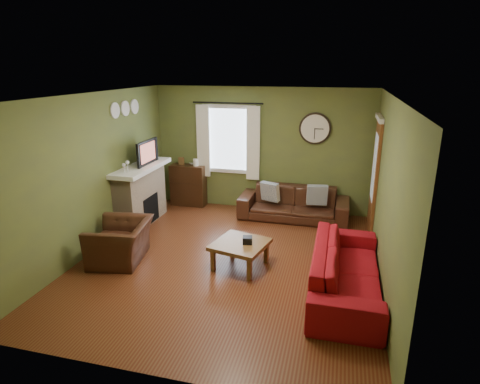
% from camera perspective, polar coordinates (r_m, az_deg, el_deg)
% --- Properties ---
extents(floor, '(4.60, 5.20, 0.00)m').
position_cam_1_polar(floor, '(6.56, -1.74, -9.74)').
color(floor, '#592A15').
rests_on(floor, ground).
extents(ceiling, '(4.60, 5.20, 0.00)m').
position_cam_1_polar(ceiling, '(5.84, -1.98, 13.53)').
color(ceiling, white).
rests_on(ceiling, ground).
extents(wall_left, '(0.00, 5.20, 2.60)m').
position_cam_1_polar(wall_left, '(7.05, -20.13, 2.45)').
color(wall_left, '#5A6831').
rests_on(wall_left, ground).
extents(wall_right, '(0.00, 5.20, 2.60)m').
position_cam_1_polar(wall_right, '(5.89, 20.18, -0.43)').
color(wall_right, '#5A6831').
rests_on(wall_right, ground).
extents(wall_back, '(4.60, 0.00, 2.60)m').
position_cam_1_polar(wall_back, '(8.53, 3.03, 6.00)').
color(wall_back, '#5A6831').
rests_on(wall_back, ground).
extents(wall_front, '(4.60, 0.00, 2.60)m').
position_cam_1_polar(wall_front, '(3.82, -12.90, -9.56)').
color(wall_front, '#5A6831').
rests_on(wall_front, ground).
extents(fireplace, '(0.40, 1.40, 1.10)m').
position_cam_1_polar(fireplace, '(8.09, -13.91, -0.65)').
color(fireplace, tan).
rests_on(fireplace, floor).
extents(firebox, '(0.04, 0.60, 0.55)m').
position_cam_1_polar(firebox, '(8.09, -12.59, -2.44)').
color(firebox, black).
rests_on(firebox, fireplace).
extents(mantel, '(0.58, 1.60, 0.08)m').
position_cam_1_polar(mantel, '(7.92, -14.03, 3.39)').
color(mantel, white).
rests_on(mantel, fireplace).
extents(tv, '(0.08, 0.60, 0.35)m').
position_cam_1_polar(tv, '(7.99, -13.51, 5.13)').
color(tv, black).
rests_on(tv, mantel).
extents(tv_screen, '(0.02, 0.62, 0.36)m').
position_cam_1_polar(tv_screen, '(7.94, -13.02, 5.51)').
color(tv_screen, '#994C3F').
rests_on(tv_screen, mantel).
extents(medallion_left, '(0.28, 0.28, 0.03)m').
position_cam_1_polar(medallion_left, '(7.54, -17.35, 11.01)').
color(medallion_left, white).
rests_on(medallion_left, wall_left).
extents(medallion_mid, '(0.28, 0.28, 0.03)m').
position_cam_1_polar(medallion_mid, '(7.84, -16.02, 11.35)').
color(medallion_mid, white).
rests_on(medallion_mid, wall_left).
extents(medallion_right, '(0.28, 0.28, 0.03)m').
position_cam_1_polar(medallion_right, '(8.14, -14.78, 11.66)').
color(medallion_right, white).
rests_on(medallion_right, wall_left).
extents(window_pane, '(1.00, 0.02, 1.30)m').
position_cam_1_polar(window_pane, '(8.64, -1.57, 7.51)').
color(window_pane, silver).
rests_on(window_pane, wall_back).
extents(curtain_rod, '(0.03, 0.03, 1.50)m').
position_cam_1_polar(curtain_rod, '(8.44, -1.80, 12.55)').
color(curtain_rod, black).
rests_on(curtain_rod, wall_back).
extents(curtain_left, '(0.28, 0.04, 1.55)m').
position_cam_1_polar(curtain_left, '(8.72, -5.25, 7.20)').
color(curtain_left, white).
rests_on(curtain_left, wall_back).
extents(curtain_right, '(0.28, 0.04, 1.55)m').
position_cam_1_polar(curtain_right, '(8.42, 1.88, 6.89)').
color(curtain_right, white).
rests_on(curtain_right, wall_back).
extents(wall_clock, '(0.64, 0.06, 0.64)m').
position_cam_1_polar(wall_clock, '(8.25, 10.61, 8.86)').
color(wall_clock, white).
rests_on(wall_clock, wall_back).
extents(door, '(0.05, 0.90, 2.10)m').
position_cam_1_polar(door, '(7.73, 18.59, 1.95)').
color(door, brown).
rests_on(door, floor).
extents(bookshelf, '(0.77, 0.33, 0.91)m').
position_cam_1_polar(bookshelf, '(9.01, -7.35, 0.98)').
color(bookshelf, black).
rests_on(bookshelf, floor).
extents(book, '(0.24, 0.25, 0.02)m').
position_cam_1_polar(book, '(9.02, -7.20, 4.31)').
color(book, brown).
rests_on(book, bookshelf).
extents(sofa_brown, '(2.19, 0.86, 0.64)m').
position_cam_1_polar(sofa_brown, '(8.25, 7.62, -1.62)').
color(sofa_brown, '#381D12').
rests_on(sofa_brown, floor).
extents(pillow_left, '(0.40, 0.25, 0.39)m').
position_cam_1_polar(pillow_left, '(8.19, 4.29, 0.05)').
color(pillow_left, '#8B95A1').
rests_on(pillow_left, sofa_brown).
extents(pillow_right, '(0.42, 0.18, 0.40)m').
position_cam_1_polar(pillow_right, '(8.11, 10.90, -0.41)').
color(pillow_right, '#8B95A1').
rests_on(pillow_right, sofa_brown).
extents(sofa_red, '(0.90, 2.30, 0.67)m').
position_cam_1_polar(sofa_red, '(5.78, 14.87, -10.64)').
color(sofa_red, maroon).
rests_on(sofa_red, floor).
extents(armchair, '(1.02, 1.12, 0.64)m').
position_cam_1_polar(armchair, '(6.72, -16.62, -6.80)').
color(armchair, '#381D12').
rests_on(armchair, floor).
extents(coffee_table, '(0.92, 0.92, 0.41)m').
position_cam_1_polar(coffee_table, '(6.29, 0.03, -8.90)').
color(coffee_table, brown).
rests_on(coffee_table, floor).
extents(tissue_box, '(0.17, 0.17, 0.11)m').
position_cam_1_polar(tissue_box, '(6.19, 1.07, -7.39)').
color(tissue_box, black).
rests_on(tissue_box, coffee_table).
extents(wine_glass_a, '(0.06, 0.06, 0.18)m').
position_cam_1_polar(wine_glass_a, '(7.37, -16.16, 3.22)').
color(wine_glass_a, white).
rests_on(wine_glass_a, mantel).
extents(wine_glass_b, '(0.07, 0.07, 0.20)m').
position_cam_1_polar(wine_glass_b, '(7.47, -15.69, 3.54)').
color(wine_glass_b, white).
rests_on(wine_glass_b, mantel).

